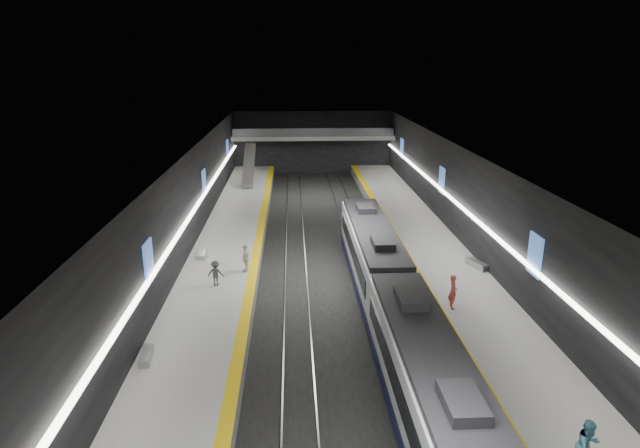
{
  "coord_description": "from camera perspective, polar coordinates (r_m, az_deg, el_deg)",
  "views": [
    {
      "loc": [
        -2.63,
        -33.46,
        14.25
      ],
      "look_at": [
        -0.59,
        5.48,
        2.2
      ],
      "focal_mm": 30.0,
      "sensor_mm": 36.0,
      "label": 1
    }
  ],
  "objects": [
    {
      "name": "ground",
      "position": [
        36.47,
        1.39,
        -5.84
      ],
      "size": [
        70.0,
        70.0,
        0.0
      ],
      "primitive_type": "plane",
      "color": "black",
      "rests_on": "ground"
    },
    {
      "name": "ceiling",
      "position": [
        34.14,
        1.48,
        6.62
      ],
      "size": [
        20.0,
        70.0,
        0.04
      ],
      "primitive_type": "cube",
      "rotation": [
        3.14,
        0.0,
        0.0
      ],
      "color": "beige",
      "rests_on": "wall_left"
    },
    {
      "name": "wall_left",
      "position": [
        35.77,
        -14.75,
        -0.07
      ],
      "size": [
        0.04,
        70.0,
        8.0
      ],
      "primitive_type": "cube",
      "color": "black",
      "rests_on": "ground"
    },
    {
      "name": "wall_right",
      "position": [
        37.21,
        16.98,
        0.41
      ],
      "size": [
        0.04,
        70.0,
        8.0
      ],
      "primitive_type": "cube",
      "color": "black",
      "rests_on": "ground"
    },
    {
      "name": "wall_back",
      "position": [
        69.28,
        -0.8,
        8.66
      ],
      "size": [
        20.0,
        0.04,
        8.0
      ],
      "primitive_type": "cube",
      "color": "black",
      "rests_on": "ground"
    },
    {
      "name": "platform_left",
      "position": [
        36.5,
        -10.48,
        -5.26
      ],
      "size": [
        5.0,
        70.0,
        1.0
      ],
      "primitive_type": "cube",
      "color": "slate",
      "rests_on": "ground"
    },
    {
      "name": "tile_surface_left",
      "position": [
        36.32,
        -10.52,
        -4.52
      ],
      "size": [
        5.0,
        70.0,
        0.02
      ],
      "primitive_type": "cube",
      "color": "#A2A19D",
      "rests_on": "platform_left"
    },
    {
      "name": "tactile_strip_left",
      "position": [
        36.08,
        -7.05,
        -4.48
      ],
      "size": [
        0.6,
        70.0,
        0.02
      ],
      "primitive_type": "cube",
      "color": "yellow",
      "rests_on": "platform_left"
    },
    {
      "name": "platform_right",
      "position": [
        37.57,
        12.91,
        -4.76
      ],
      "size": [
        5.0,
        70.0,
        1.0
      ],
      "primitive_type": "cube",
      "color": "slate",
      "rests_on": "ground"
    },
    {
      "name": "tile_surface_right",
      "position": [
        37.39,
        12.96,
        -4.03
      ],
      "size": [
        5.0,
        70.0,
        0.02
      ],
      "primitive_type": "cube",
      "color": "#A2A19D",
      "rests_on": "platform_right"
    },
    {
      "name": "tactile_strip_right",
      "position": [
        36.85,
        9.66,
        -4.13
      ],
      "size": [
        0.6,
        70.0,
        0.02
      ],
      "primitive_type": "cube",
      "color": "yellow",
      "rests_on": "platform_right"
    },
    {
      "name": "rails",
      "position": [
        36.44,
        1.39,
        -5.75
      ],
      "size": [
        6.52,
        70.0,
        0.12
      ],
      "color": "gray",
      "rests_on": "ground"
    },
    {
      "name": "train",
      "position": [
        28.29,
        7.83,
        -8.22
      ],
      "size": [
        2.69,
        30.04,
        3.6
      ],
      "color": "#0E1234",
      "rests_on": "ground"
    },
    {
      "name": "ad_posters",
      "position": [
        35.91,
        1.32,
        1.41
      ],
      "size": [
        19.94,
        53.5,
        2.2
      ],
      "color": "#4675D3",
      "rests_on": "wall_left"
    },
    {
      "name": "cove_light_left",
      "position": [
        35.78,
        -14.42,
        -0.37
      ],
      "size": [
        0.25,
        68.6,
        0.12
      ],
      "primitive_type": "cube",
      "color": "white",
      "rests_on": "wall_left"
    },
    {
      "name": "cove_light_right",
      "position": [
        37.2,
        16.66,
        0.11
      ],
      "size": [
        0.25,
        68.6,
        0.12
      ],
      "primitive_type": "cube",
      "color": "white",
      "rests_on": "wall_right"
    },
    {
      "name": "mezzanine_bridge",
      "position": [
        67.08,
        -0.73,
        9.27
      ],
      "size": [
        20.0,
        3.0,
        1.5
      ],
      "color": "gray",
      "rests_on": "wall_left"
    },
    {
      "name": "escalator",
      "position": [
        60.73,
        -7.59,
        6.25
      ],
      "size": [
        1.2,
        7.5,
        3.92
      ],
      "primitive_type": "cube",
      "rotation": [
        0.44,
        0.0,
        0.0
      ],
      "color": "#99999E",
      "rests_on": "platform_left"
    },
    {
      "name": "bench_left_near",
      "position": [
        26.55,
        -18.06,
        -13.23
      ],
      "size": [
        0.58,
        1.62,
        0.39
      ],
      "primitive_type": "cube",
      "rotation": [
        0.0,
        0.0,
        0.09
      ],
      "color": "#99999E",
      "rests_on": "platform_left"
    },
    {
      "name": "bench_left_far",
      "position": [
        38.26,
        -12.42,
        -3.2
      ],
      "size": [
        0.51,
        1.61,
        0.39
      ],
      "primitive_type": "cube",
      "rotation": [
        0.0,
        0.0,
        0.04
      ],
      "color": "#99999E",
      "rests_on": "platform_left"
    },
    {
      "name": "bench_right_far",
      "position": [
        37.03,
        16.38,
        -4.16
      ],
      "size": [
        1.09,
        1.89,
        0.45
      ],
      "primitive_type": "cube",
      "rotation": [
        0.0,
        0.0,
        0.34
      ],
      "color": "#99999E",
      "rests_on": "platform_right"
    },
    {
      "name": "passenger_right_a",
      "position": [
        30.57,
        13.99,
        -7.04
      ],
      "size": [
        0.51,
        0.74,
        1.96
      ],
      "primitive_type": "imported",
      "rotation": [
        0.0,
        0.0,
        1.51
      ],
      "color": "#D04F4D",
      "rests_on": "platform_right"
    },
    {
      "name": "passenger_right_b",
      "position": [
        21.1,
        26.66,
        -20.49
      ],
      "size": [
        1.16,
        1.04,
        1.96
      ],
      "primitive_type": "imported",
      "rotation": [
        0.0,
        0.0,
        0.38
      ],
      "color": "teal",
      "rests_on": "platform_right"
    },
    {
      "name": "passenger_left_a",
      "position": [
        34.96,
        -7.92,
        -3.62
      ],
      "size": [
        0.7,
        1.17,
        1.88
      ],
      "primitive_type": "imported",
      "rotation": [
        0.0,
        0.0,
        -1.8
      ],
      "color": "silver",
      "rests_on": "platform_left"
    },
    {
      "name": "passenger_left_b",
      "position": [
        33.24,
        -11.07,
        -5.19
      ],
      "size": [
        1.08,
        0.7,
        1.58
      ],
      "primitive_type": "imported",
      "rotation": [
        0.0,
        0.0,
        3.03
      ],
      "color": "#3F3D44",
      "rests_on": "platform_left"
    }
  ]
}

